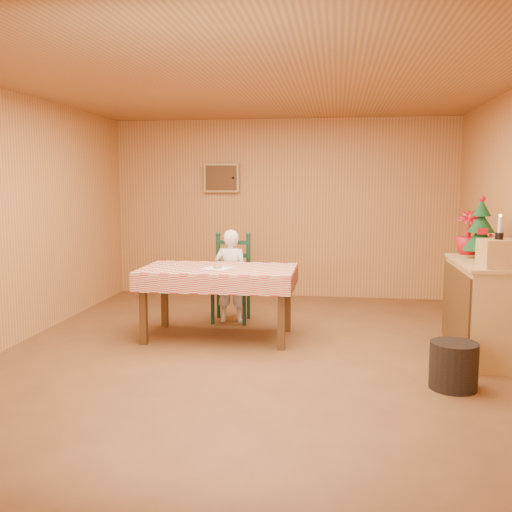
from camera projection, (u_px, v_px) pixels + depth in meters
The scene contains 13 objects.
ground at pixel (253, 354), 5.61m from camera, with size 6.00×6.00×0.00m, color brown.
cabin_walls at pixel (260, 168), 5.91m from camera, with size 5.10×6.05×2.65m.
dining_table at pixel (218, 275), 6.14m from camera, with size 1.66×0.96×0.77m.
ladder_chair at pixel (232, 280), 6.93m from camera, with size 0.44×0.40×1.08m.
seated_child at pixel (231, 276), 6.87m from camera, with size 0.41×0.27×1.12m, color white.
napkin at pixel (217, 268), 6.08m from camera, with size 0.26×0.26×0.00m, color white.
donut at pixel (217, 266), 6.08m from camera, with size 0.10×0.10×0.03m, color #C29045.
shelf_unit at pixel (483, 309), 5.50m from camera, with size 0.54×1.24×0.93m.
crate at pixel (498, 254), 5.03m from camera, with size 0.30×0.30×0.25m, color tan.
christmas_tree at pixel (481, 230), 5.65m from camera, with size 0.34×0.34×0.62m.
flower_arrangement at pixel (469, 233), 5.96m from camera, with size 0.26×0.26×0.46m, color #B31019.
candle_set at pixel (499, 232), 5.01m from camera, with size 0.07×0.07×0.22m.
storage_bin at pixel (454, 365), 4.65m from camera, with size 0.39×0.39×0.39m, color black.
Camera 1 is at (0.79, -5.39, 1.67)m, focal length 40.00 mm.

